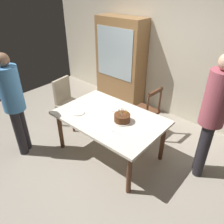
# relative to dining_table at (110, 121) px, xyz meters

# --- Properties ---
(ground) EXTENTS (6.40, 6.40, 0.00)m
(ground) POSITION_rel_dining_table_xyz_m (0.00, 0.00, -0.65)
(ground) COLOR #9E9384
(back_wall) EXTENTS (6.40, 0.10, 2.60)m
(back_wall) POSITION_rel_dining_table_xyz_m (0.00, 1.85, 0.65)
(back_wall) COLOR beige
(back_wall) RESTS_ON ground
(dining_table) EXTENTS (1.64, 1.06, 0.73)m
(dining_table) POSITION_rel_dining_table_xyz_m (0.00, 0.00, 0.00)
(dining_table) COLOR silver
(dining_table) RESTS_ON ground
(birthday_cake) EXTENTS (0.28, 0.28, 0.19)m
(birthday_cake) POSITION_rel_dining_table_xyz_m (0.23, 0.02, 0.14)
(birthday_cake) COLOR silver
(birthday_cake) RESTS_ON dining_table
(plate_near_celebrant) EXTENTS (0.22, 0.22, 0.01)m
(plate_near_celebrant) POSITION_rel_dining_table_xyz_m (-0.45, -0.24, 0.08)
(plate_near_celebrant) COLOR white
(plate_near_celebrant) RESTS_ON dining_table
(plate_far_side) EXTENTS (0.22, 0.22, 0.01)m
(plate_far_side) POSITION_rel_dining_table_xyz_m (-0.08, 0.24, 0.08)
(plate_far_side) COLOR white
(plate_far_side) RESTS_ON dining_table
(fork_near_celebrant) EXTENTS (0.18, 0.03, 0.01)m
(fork_near_celebrant) POSITION_rel_dining_table_xyz_m (-0.61, -0.22, 0.08)
(fork_near_celebrant) COLOR silver
(fork_near_celebrant) RESTS_ON dining_table
(fork_far_side) EXTENTS (0.18, 0.03, 0.01)m
(fork_far_side) POSITION_rel_dining_table_xyz_m (-0.24, 0.23, 0.08)
(fork_far_side) COLOR silver
(fork_far_side) RESTS_ON dining_table
(fork_near_guest) EXTENTS (0.18, 0.03, 0.01)m
(fork_near_guest) POSITION_rel_dining_table_xyz_m (0.33, -0.25, 0.08)
(fork_near_guest) COLOR silver
(fork_near_guest) RESTS_ON dining_table
(chair_spindle_back) EXTENTS (0.47, 0.47, 0.95)m
(chair_spindle_back) POSITION_rel_dining_table_xyz_m (0.11, 0.85, -0.19)
(chair_spindle_back) COLOR #56331E
(chair_spindle_back) RESTS_ON ground
(chair_upholstered) EXTENTS (0.50, 0.50, 0.95)m
(chair_upholstered) POSITION_rel_dining_table_xyz_m (-1.21, 0.13, -0.12)
(chair_upholstered) COLOR tan
(chair_upholstered) RESTS_ON ground
(person_celebrant) EXTENTS (0.32, 0.32, 1.69)m
(person_celebrant) POSITION_rel_dining_table_xyz_m (-1.13, -0.90, 0.32)
(person_celebrant) COLOR #262328
(person_celebrant) RESTS_ON ground
(person_guest) EXTENTS (0.32, 0.32, 1.82)m
(person_guest) POSITION_rel_dining_table_xyz_m (1.29, 0.57, 0.40)
(person_guest) COLOR #262328
(person_guest) RESTS_ON ground
(china_cabinet) EXTENTS (1.10, 0.45, 1.90)m
(china_cabinet) POSITION_rel_dining_table_xyz_m (-1.05, 1.56, 0.30)
(china_cabinet) COLOR #9E7042
(china_cabinet) RESTS_ON ground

